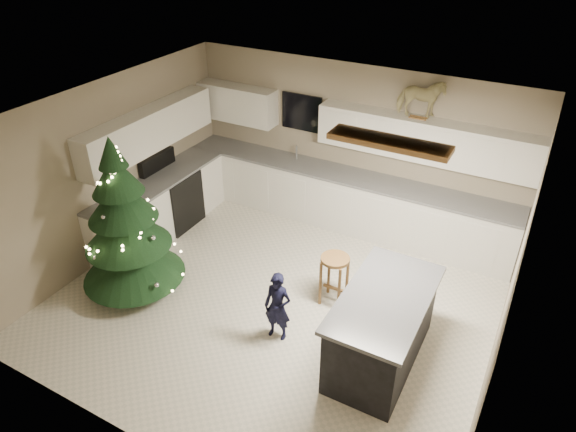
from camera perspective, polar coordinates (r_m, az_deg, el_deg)
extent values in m
plane|color=beige|center=(7.07, -1.37, -9.28)|extent=(5.50, 5.50, 0.00)
cube|color=gray|center=(8.29, 7.18, 7.78)|extent=(5.50, 0.02, 2.60)
cube|color=gray|center=(4.78, -17.12, -14.45)|extent=(5.50, 0.02, 2.60)
cube|color=gray|center=(7.87, -19.23, 4.80)|extent=(0.02, 5.00, 2.60)
cube|color=gray|center=(5.69, 23.50, -7.35)|extent=(0.02, 5.00, 2.60)
cube|color=silver|center=(5.71, -1.71, 10.81)|extent=(5.50, 5.00, 0.02)
cube|color=brown|center=(5.33, 11.17, 8.05)|extent=(1.25, 0.32, 0.06)
cube|color=white|center=(5.34, 11.14, 7.71)|extent=(1.15, 0.24, 0.02)
cube|color=silver|center=(8.43, 6.02, 1.78)|extent=(5.48, 0.60, 0.90)
cube|color=silver|center=(8.43, -13.96, 0.94)|extent=(0.60, 2.60, 0.90)
cube|color=slate|center=(8.20, 6.18, 4.60)|extent=(5.48, 0.62, 0.04)
cube|color=slate|center=(8.20, -14.32, 3.74)|extent=(0.62, 2.60, 0.04)
cube|color=silver|center=(8.89, -5.66, 12.33)|extent=(1.40, 0.35, 0.60)
cube|color=silver|center=(7.68, 14.90, 8.18)|extent=(3.20, 0.35, 0.60)
cube|color=silver|center=(8.05, -15.20, 9.22)|extent=(0.35, 2.60, 0.60)
cube|color=black|center=(8.46, 1.54, 11.43)|extent=(0.70, 0.04, 0.60)
cube|color=#99999E|center=(8.55, 0.63, 5.85)|extent=(0.55, 0.40, 0.06)
cylinder|color=#99999E|center=(8.56, 0.95, 7.07)|extent=(0.03, 0.03, 0.24)
cube|color=black|center=(8.61, -12.57, 1.81)|extent=(0.64, 0.75, 0.90)
cube|color=black|center=(8.49, -14.34, 5.72)|extent=(0.10, 0.75, 0.30)
cube|color=black|center=(6.09, 10.37, -12.37)|extent=(0.80, 1.60, 0.90)
cube|color=#37363B|center=(5.78, 10.82, -8.98)|extent=(0.90, 1.70, 0.05)
cylinder|color=brown|center=(6.64, 5.26, -4.79)|extent=(0.38, 0.38, 0.04)
cylinder|color=brown|center=(6.80, 3.61, -7.52)|extent=(0.04, 0.04, 0.68)
cylinder|color=brown|center=(6.72, 5.69, -8.19)|extent=(0.04, 0.04, 0.68)
cylinder|color=brown|center=(6.99, 4.56, -6.29)|extent=(0.04, 0.04, 0.68)
cylinder|color=brown|center=(6.92, 6.59, -6.92)|extent=(0.04, 0.04, 0.68)
cube|color=brown|center=(6.93, 5.07, -7.97)|extent=(0.29, 0.03, 0.03)
cylinder|color=#3F2816|center=(7.49, -16.54, -6.60)|extent=(0.12, 0.12, 0.30)
cone|color=#153519|center=(7.26, -17.02, -4.09)|extent=(1.37, 1.37, 0.71)
cone|color=#153519|center=(7.01, -17.60, -1.08)|extent=(1.13, 1.13, 0.61)
cone|color=#153519|center=(6.81, -18.14, 1.78)|extent=(0.89, 0.89, 0.56)
cone|color=#153519|center=(6.65, -18.64, 4.41)|extent=(0.65, 0.65, 0.50)
cone|color=#153519|center=(6.52, -19.09, 6.77)|extent=(0.36, 0.36, 0.40)
sphere|color=#FFD88C|center=(7.02, -12.37, -7.83)|extent=(0.04, 0.04, 0.04)
sphere|color=#FFD88C|center=(7.16, -11.55, -6.25)|extent=(0.04, 0.04, 0.04)
sphere|color=#FFD88C|center=(7.34, -11.49, -4.73)|extent=(0.04, 0.04, 0.04)
sphere|color=#FFD88C|center=(7.50, -12.13, -3.41)|extent=(0.04, 0.04, 0.04)
sphere|color=#FFD88C|center=(7.64, -13.30, -2.41)|extent=(0.04, 0.04, 0.04)
sphere|color=#FFD88C|center=(7.73, -14.83, -1.76)|extent=(0.04, 0.04, 0.04)
sphere|color=#FFD88C|center=(7.76, -16.52, -1.47)|extent=(0.04, 0.04, 0.04)
sphere|color=#FFD88C|center=(7.72, -18.18, -1.50)|extent=(0.04, 0.04, 0.04)
sphere|color=#FFD88C|center=(7.63, -19.64, -1.79)|extent=(0.04, 0.04, 0.04)
sphere|color=#FFD88C|center=(7.48, -20.75, -2.26)|extent=(0.04, 0.04, 0.04)
sphere|color=#FFD88C|center=(7.31, -21.38, -2.82)|extent=(0.04, 0.04, 0.04)
sphere|color=#FFD88C|center=(7.11, -21.47, -3.34)|extent=(0.04, 0.04, 0.04)
sphere|color=#FFD88C|center=(6.93, -21.00, -3.71)|extent=(0.04, 0.04, 0.04)
sphere|color=#FFD88C|center=(6.78, -20.04, -3.83)|extent=(0.04, 0.04, 0.04)
sphere|color=#FFD88C|center=(6.68, -18.77, -3.63)|extent=(0.04, 0.04, 0.04)
sphere|color=#FFD88C|center=(6.63, -17.39, -3.11)|extent=(0.04, 0.04, 0.04)
sphere|color=#FFD88C|center=(6.63, -16.14, -2.31)|extent=(0.04, 0.04, 0.04)
sphere|color=#FFD88C|center=(6.69, -15.22, -1.33)|extent=(0.04, 0.04, 0.04)
sphere|color=#FFD88C|center=(6.77, -14.73, -0.29)|extent=(0.04, 0.04, 0.04)
sphere|color=#FFD88C|center=(6.87, -14.71, 0.70)|extent=(0.04, 0.04, 0.04)
sphere|color=#FFD88C|center=(6.96, -15.11, 1.56)|extent=(0.04, 0.04, 0.04)
sphere|color=#FFD88C|center=(7.04, -15.83, 2.24)|extent=(0.04, 0.04, 0.04)
sphere|color=#FFD88C|center=(7.08, -16.76, 2.73)|extent=(0.04, 0.04, 0.04)
sphere|color=#FFD88C|center=(7.08, -17.76, 3.04)|extent=(0.04, 0.04, 0.04)
sphere|color=#FFD88C|center=(7.05, -18.72, 3.19)|extent=(0.04, 0.04, 0.04)
sphere|color=#FFD88C|center=(6.98, -19.52, 3.23)|extent=(0.04, 0.04, 0.04)
sphere|color=#FFD88C|center=(6.89, -20.09, 3.21)|extent=(0.04, 0.04, 0.04)
sphere|color=#FFD88C|center=(6.79, -20.39, 3.20)|extent=(0.04, 0.04, 0.04)
sphere|color=#FFD88C|center=(6.69, -20.39, 3.26)|extent=(0.04, 0.04, 0.04)
sphere|color=#FFD88C|center=(6.60, -20.15, 3.41)|extent=(0.04, 0.04, 0.04)
sphere|color=#FFD88C|center=(6.53, -19.73, 3.69)|extent=(0.04, 0.04, 0.04)
sphere|color=#FFD88C|center=(6.49, -19.24, 4.10)|extent=(0.04, 0.04, 0.04)
sphere|color=#FFD88C|center=(6.47, -18.77, 4.60)|extent=(0.04, 0.04, 0.04)
sphere|color=#FFD88C|center=(6.47, -18.41, 5.17)|extent=(0.04, 0.04, 0.04)
sphere|color=#FFD88C|center=(6.48, -18.22, 5.76)|extent=(0.04, 0.04, 0.04)
sphere|color=#FFD88C|center=(6.50, -18.20, 6.33)|extent=(0.04, 0.04, 0.04)
sphere|color=#FFD88C|center=(6.51, -18.35, 6.86)|extent=(0.04, 0.04, 0.04)
sphere|color=#FFD88C|center=(6.52, -18.60, 7.32)|extent=(0.04, 0.04, 0.04)
sphere|color=silver|center=(6.99, -13.16, -6.66)|extent=(0.07, 0.07, 0.07)
sphere|color=silver|center=(7.70, -16.55, -1.59)|extent=(0.07, 0.07, 0.07)
sphere|color=silver|center=(7.00, -20.72, -4.28)|extent=(0.07, 0.07, 0.07)
sphere|color=silver|center=(6.87, -14.38, -1.93)|extent=(0.07, 0.07, 0.07)
sphere|color=silver|center=(7.26, -18.24, 1.04)|extent=(0.07, 0.07, 0.07)
sphere|color=silver|center=(6.70, -19.68, -0.16)|extent=(0.07, 0.07, 0.07)
sphere|color=silver|center=(6.74, -16.35, 2.44)|extent=(0.07, 0.07, 0.07)
sphere|color=silver|center=(6.83, -19.12, 4.09)|extent=(0.07, 0.07, 0.07)
sphere|color=silver|center=(6.54, -19.13, 4.65)|extent=(0.07, 0.07, 0.07)
sphere|color=silver|center=(6.54, -18.75, 6.51)|extent=(0.07, 0.07, 0.07)
imported|color=black|center=(6.26, -1.15, -10.05)|extent=(0.36, 0.25, 0.94)
cube|color=brown|center=(7.56, 14.17, 10.45)|extent=(0.25, 0.02, 0.02)
cube|color=brown|center=(7.63, 14.34, 10.64)|extent=(0.25, 0.02, 0.02)
imported|color=tan|center=(7.50, 14.54, 12.54)|extent=(0.70, 0.46, 0.54)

